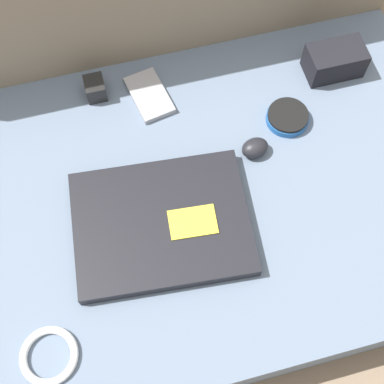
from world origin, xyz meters
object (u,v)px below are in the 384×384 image
(computer_mouse, at_px, (255,148))
(speaker_puck, at_px, (287,117))
(laptop, at_px, (162,224))
(camera_pouch, at_px, (335,61))
(charger_brick, at_px, (95,88))
(phone_silver, at_px, (149,95))

(computer_mouse, bearing_deg, speaker_puck, 22.32)
(laptop, distance_m, camera_pouch, 0.53)
(speaker_puck, bearing_deg, laptop, -151.71)
(camera_pouch, distance_m, charger_brick, 0.52)
(computer_mouse, relative_size, phone_silver, 0.47)
(phone_silver, bearing_deg, camera_pouch, -15.37)
(laptop, distance_m, phone_silver, 0.30)
(speaker_puck, height_order, camera_pouch, camera_pouch)
(laptop, xyz_separation_m, speaker_puck, (0.31, 0.17, -0.00))
(phone_silver, xyz_separation_m, charger_brick, (-0.11, 0.04, 0.02))
(phone_silver, bearing_deg, computer_mouse, -57.24)
(computer_mouse, height_order, charger_brick, charger_brick)
(laptop, height_order, phone_silver, laptop)
(charger_brick, bearing_deg, camera_pouch, -7.63)
(speaker_puck, relative_size, phone_silver, 0.67)
(computer_mouse, xyz_separation_m, phone_silver, (-0.18, 0.19, -0.01))
(computer_mouse, relative_size, charger_brick, 1.26)
(phone_silver, xyz_separation_m, camera_pouch, (0.41, -0.03, 0.03))
(camera_pouch, bearing_deg, laptop, -149.37)
(laptop, distance_m, charger_brick, 0.34)
(laptop, height_order, charger_brick, charger_brick)
(laptop, xyz_separation_m, camera_pouch, (0.45, 0.27, 0.02))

